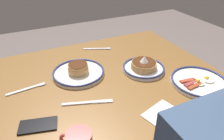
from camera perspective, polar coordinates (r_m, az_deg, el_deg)
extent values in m
cube|color=brown|center=(1.11, 0.67, -2.66)|extent=(1.12, 0.97, 0.04)
cylinder|color=brown|center=(1.78, 8.44, -2.53)|extent=(0.06, 0.06, 0.69)
cylinder|color=brown|center=(1.56, -21.40, -10.42)|extent=(0.06, 0.06, 0.69)
cylinder|color=white|center=(1.16, 8.73, 0.31)|extent=(0.23, 0.23, 0.01)
torus|color=navy|center=(1.15, 8.77, 0.82)|extent=(0.23, 0.23, 0.01)
cylinder|color=tan|center=(1.15, 8.78, 0.86)|extent=(0.14, 0.14, 0.01)
cylinder|color=tan|center=(1.15, 8.83, 1.38)|extent=(0.14, 0.14, 0.01)
cylinder|color=tan|center=(1.14, 8.88, 1.90)|extent=(0.14, 0.14, 0.01)
cylinder|color=#4C2814|center=(1.14, 8.91, 2.22)|extent=(0.13, 0.13, 0.00)
cone|color=white|center=(1.13, 8.98, 3.02)|extent=(0.04, 0.04, 0.03)
cylinder|color=silver|center=(1.12, -9.26, -0.92)|extent=(0.28, 0.28, 0.01)
torus|color=navy|center=(1.12, -9.32, -0.40)|extent=(0.28, 0.28, 0.01)
cylinder|color=tan|center=(1.11, -9.32, -0.36)|extent=(0.11, 0.11, 0.01)
cylinder|color=tan|center=(1.11, -9.37, 0.17)|extent=(0.11, 0.11, 0.01)
cylinder|color=#D98F51|center=(1.10, -9.43, 0.70)|extent=(0.11, 0.11, 0.01)
cylinder|color=tan|center=(1.10, -9.48, 1.24)|extent=(0.11, 0.11, 0.01)
cylinder|color=#4C2814|center=(1.09, -9.51, 1.57)|extent=(0.10, 0.10, 0.00)
cylinder|color=white|center=(1.13, 23.03, -3.22)|extent=(0.28, 0.28, 0.01)
torus|color=navy|center=(1.12, 23.15, -2.71)|extent=(0.28, 0.28, 0.01)
cylinder|color=white|center=(1.14, 25.13, -2.50)|extent=(0.06, 0.06, 0.01)
sphere|color=yellow|center=(1.15, 24.83, -1.99)|extent=(0.02, 0.02, 0.02)
cylinder|color=white|center=(1.10, 22.92, -3.25)|extent=(0.06, 0.06, 0.01)
sphere|color=yellow|center=(1.10, 22.77, -2.84)|extent=(0.02, 0.02, 0.02)
cube|color=#A83B29|center=(1.10, 20.33, -2.77)|extent=(0.09, 0.03, 0.01)
cube|color=#953835|center=(1.08, 21.21, -3.43)|extent=(0.09, 0.03, 0.01)
cube|color=#973C20|center=(1.07, 22.12, -4.11)|extent=(0.09, 0.03, 0.01)
torus|color=#BF4C47|center=(0.74, -12.24, -18.60)|extent=(0.05, 0.05, 0.06)
cylinder|color=brown|center=(0.70, -9.20, -18.10)|extent=(0.07, 0.07, 0.01)
cube|color=black|center=(0.87, -19.89, -14.30)|extent=(0.16, 0.11, 0.01)
cube|color=white|center=(0.89, 14.60, -12.28)|extent=(0.18, 0.18, 0.00)
cube|color=silver|center=(1.38, -4.24, 5.92)|extent=(0.17, 0.08, 0.01)
cube|color=silver|center=(1.38, -0.88, 5.86)|extent=(0.03, 0.01, 0.00)
cube|color=silver|center=(1.38, -0.88, 5.97)|extent=(0.03, 0.01, 0.00)
cube|color=silver|center=(1.39, -0.89, 6.08)|extent=(0.03, 0.01, 0.00)
cube|color=silver|center=(1.39, -0.89, 6.19)|extent=(0.03, 0.01, 0.00)
cube|color=silver|center=(1.08, -22.87, -4.97)|extent=(0.18, 0.03, 0.01)
cube|color=silver|center=(1.08, -18.64, -3.95)|extent=(0.03, 0.01, 0.00)
cube|color=silver|center=(1.09, -18.72, -3.79)|extent=(0.03, 0.01, 0.00)
cube|color=silver|center=(1.09, -18.80, -3.63)|extent=(0.03, 0.01, 0.00)
cube|color=silver|center=(1.10, -18.88, -3.48)|extent=(0.03, 0.01, 0.00)
cube|color=silver|center=(0.93, -7.97, -9.07)|extent=(0.19, 0.07, 0.01)
cube|color=silver|center=(0.93, -2.64, -8.71)|extent=(0.09, 0.05, 0.00)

